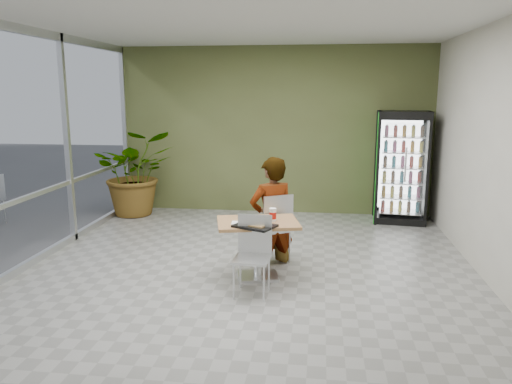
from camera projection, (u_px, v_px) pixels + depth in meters
ground at (248, 274)px, 6.53m from camera, size 7.00×7.00×0.00m
room_envelope at (247, 153)px, 6.22m from camera, size 6.00×7.00×3.20m
storefront_frame at (23, 149)px, 6.59m from camera, size 0.10×7.00×3.20m
dining_table at (258, 237)px, 6.30m from camera, size 1.14×0.92×0.75m
chair_far at (275, 223)px, 6.84m from camera, size 0.60×0.60×0.98m
chair_near at (253, 248)px, 5.86m from camera, size 0.43×0.44×0.92m
seated_woman at (272, 221)px, 6.88m from camera, size 0.78×0.70×1.79m
pizza_plate at (257, 219)px, 6.29m from camera, size 0.34×0.25×0.03m
soda_cup at (273, 215)px, 6.25m from camera, size 0.09×0.09×0.16m
napkin_stack at (238, 223)px, 6.12m from camera, size 0.16×0.16×0.02m
cafeteria_tray at (255, 226)px, 5.98m from camera, size 0.57×0.50×0.03m
beverage_fridge at (402, 167)px, 9.00m from camera, size 0.99×0.80×2.01m
potted_plant at (136, 173)px, 9.56m from camera, size 1.87×1.77×1.64m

